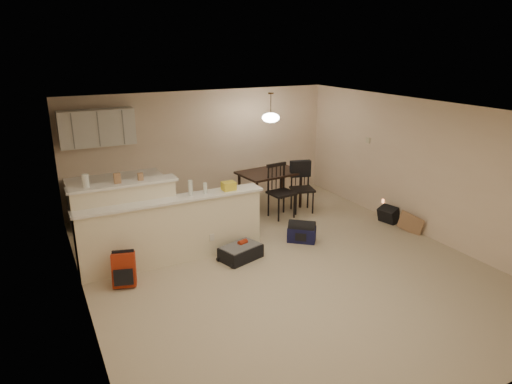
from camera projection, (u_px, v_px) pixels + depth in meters
room at (282, 191)px, 7.09m from camera, size 7.00×7.02×2.50m
breakfast_bar at (157, 228)px, 7.36m from camera, size 3.08×0.58×1.39m
upper_cabinets at (97, 128)px, 8.76m from camera, size 1.40×0.34×0.70m
kitchen_counter at (116, 199)px, 9.18m from camera, size 1.80×0.60×0.90m
thermostat at (368, 140)px, 9.61m from camera, size 0.02×0.12×0.12m
jar at (86, 181)px, 6.79m from camera, size 0.10×0.10×0.20m
cereal_box at (117, 178)px, 6.99m from camera, size 0.10×0.07×0.16m
small_box at (140, 177)px, 7.15m from camera, size 0.08×0.06×0.12m
bottle_a at (191, 188)px, 7.35m from camera, size 0.07×0.07×0.26m
bottle_b at (205, 188)px, 7.47m from camera, size 0.06×0.06×0.18m
bag_lump at (229, 186)px, 7.66m from camera, size 0.22×0.18×0.14m
dining_table at (270, 176)px, 9.82m from camera, size 1.40×1.01×0.82m
pendant_lamp at (271, 117)px, 9.43m from camera, size 0.36×0.36×0.62m
dining_chair_near at (282, 191)px, 9.34m from camera, size 0.53×0.51×1.11m
dining_chair_far at (302, 188)px, 9.66m from camera, size 0.56×0.54×1.05m
suitcase at (241, 253)px, 7.62m from camera, size 0.77×0.61×0.23m
red_backpack at (124, 270)px, 6.74m from camera, size 0.38×0.29×0.50m
navy_duffel at (302, 234)px, 8.29m from camera, size 0.56×0.53×0.27m
black_daypack at (389, 215)px, 9.17m from camera, size 0.33×0.41×0.32m
cardboard_sheet at (411, 224)px, 8.66m from camera, size 0.16×0.47×0.37m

